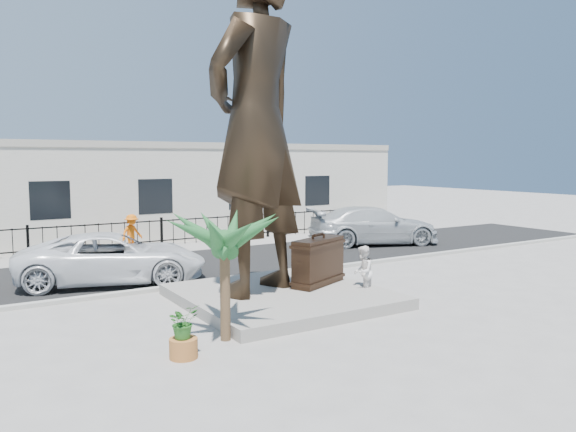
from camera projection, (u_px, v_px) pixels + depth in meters
name	position (u px, v px, depth m)	size (l,w,h in m)	color
ground	(329.00, 311.00, 14.44)	(100.00, 100.00, 0.00)	#9E9991
street	(205.00, 263.00, 21.20)	(40.00, 7.00, 0.01)	black
curb	(248.00, 278.00, 18.24)	(40.00, 0.25, 0.12)	#A5A399
far_sidewalk	(168.00, 248.00, 24.58)	(40.00, 2.50, 0.02)	#9E9991
plinth	(282.00, 296.00, 15.43)	(5.20, 5.20, 0.30)	gray
fence	(162.00, 233.00, 25.20)	(22.00, 0.10, 1.20)	black
building	(133.00, 193.00, 28.59)	(28.00, 7.00, 4.40)	silver
statue	(256.00, 124.00, 14.84)	(3.30, 2.16, 9.04)	black
suitcase	(318.00, 261.00, 16.14)	(1.91, 0.61, 1.35)	black
tourist	(363.00, 272.00, 15.84)	(0.72, 0.56, 1.48)	white
car_white	(113.00, 258.00, 17.64)	(2.64, 5.73, 1.59)	white
car_silver	(374.00, 225.00, 25.69)	(2.42, 5.95, 1.73)	silver
worker	(132.00, 233.00, 23.56)	(1.02, 0.59, 1.58)	orange
palm_tree	(226.00, 340.00, 12.16)	(1.80, 1.80, 3.20)	#1E5426
planter	(184.00, 348.00, 11.05)	(0.56, 0.56, 0.40)	#AB642D
shrub	(183.00, 322.00, 10.99)	(0.60, 0.52, 0.67)	#286621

